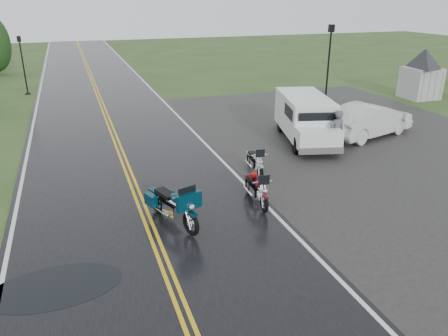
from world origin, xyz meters
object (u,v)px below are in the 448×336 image
(motorcycle_red, at_px, (264,197))
(lamp_post_far_right, at_px, (328,63))
(motorcycle_silver, at_px, (261,167))
(visitor_center, at_px, (424,61))
(lamp_post_far_left, at_px, (23,65))
(motorcycle_teal, at_px, (191,214))
(person_at_van, at_px, (336,133))
(sedan_white, at_px, (369,120))
(van_white, at_px, (297,131))

(motorcycle_red, bearing_deg, lamp_post_far_right, 55.87)
(motorcycle_red, xyz_separation_m, motorcycle_silver, (0.95, 2.44, -0.04))
(visitor_center, height_order, lamp_post_far_left, visitor_center)
(motorcycle_teal, xyz_separation_m, person_at_van, (7.63, 4.60, 0.23))
(motorcycle_red, xyz_separation_m, lamp_post_far_right, (10.22, 13.03, 1.79))
(person_at_van, xyz_separation_m, lamp_post_far_right, (5.11, 9.03, 1.43))
(person_at_van, bearing_deg, visitor_center, -147.65)
(motorcycle_silver, height_order, sedan_white, sedan_white)
(sedan_white, height_order, lamp_post_far_right, lamp_post_far_right)
(motorcycle_red, distance_m, motorcycle_teal, 2.59)
(sedan_white, relative_size, lamp_post_far_left, 1.23)
(visitor_center, bearing_deg, lamp_post_far_left, 157.94)
(visitor_center, distance_m, lamp_post_far_right, 6.39)
(van_white, relative_size, lamp_post_far_left, 1.37)
(motorcycle_silver, distance_m, lamp_post_far_right, 14.20)
(motorcycle_red, relative_size, lamp_post_far_left, 0.51)
(motorcycle_red, xyz_separation_m, van_white, (3.57, 4.58, 0.46))
(person_at_van, relative_size, sedan_white, 0.40)
(van_white, distance_m, lamp_post_far_left, 20.67)
(lamp_post_far_left, bearing_deg, lamp_post_far_right, -25.21)
(motorcycle_teal, distance_m, van_white, 8.00)
(sedan_white, xyz_separation_m, lamp_post_far_right, (2.17, 7.32, 1.60))
(motorcycle_teal, distance_m, person_at_van, 8.91)
(van_white, xyz_separation_m, lamp_post_far_right, (6.65, 8.46, 1.33))
(motorcycle_silver, relative_size, lamp_post_far_left, 0.48)
(van_white, relative_size, person_at_van, 2.82)
(motorcycle_teal, height_order, van_white, van_white)
(motorcycle_teal, height_order, lamp_post_far_left, lamp_post_far_left)
(motorcycle_silver, bearing_deg, motorcycle_teal, -132.22)
(visitor_center, relative_size, lamp_post_far_left, 4.09)
(lamp_post_far_right, bearing_deg, van_white, -128.17)
(van_white, bearing_deg, lamp_post_far_left, 138.93)
(motorcycle_teal, xyz_separation_m, lamp_post_far_left, (-5.55, 22.24, 1.23))
(motorcycle_red, xyz_separation_m, person_at_van, (5.11, 4.00, 0.36))
(visitor_center, relative_size, van_white, 2.97)
(motorcycle_teal, bearing_deg, sedan_white, 11.33)
(motorcycle_red, distance_m, lamp_post_far_right, 16.66)
(motorcycle_red, bearing_deg, sedan_white, 39.34)
(visitor_center, distance_m, lamp_post_far_left, 26.48)
(motorcycle_red, xyz_separation_m, lamp_post_far_left, (-8.06, 21.64, 1.36))
(sedan_white, xyz_separation_m, lamp_post_far_left, (-16.11, 15.93, 1.17))
(sedan_white, bearing_deg, visitor_center, -71.02)
(lamp_post_far_left, bearing_deg, van_white, -55.72)
(van_white, xyz_separation_m, person_at_van, (1.54, -0.58, -0.10))
(sedan_white, distance_m, lamp_post_far_right, 7.80)
(motorcycle_silver, bearing_deg, van_white, 45.61)
(motorcycle_red, height_order, sedan_white, sedan_white)
(visitor_center, distance_m, sedan_white, 10.46)
(motorcycle_silver, bearing_deg, motorcycle_red, -104.76)
(motorcycle_teal, bearing_deg, motorcycle_red, -6.09)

